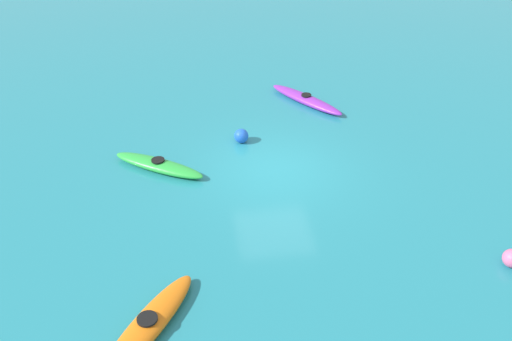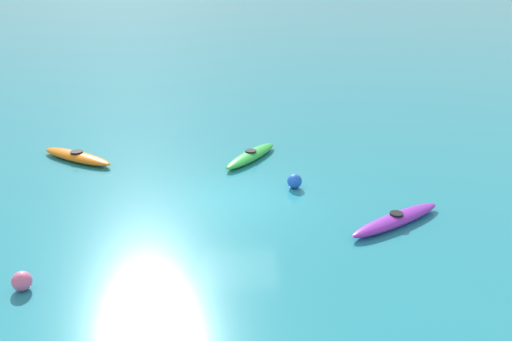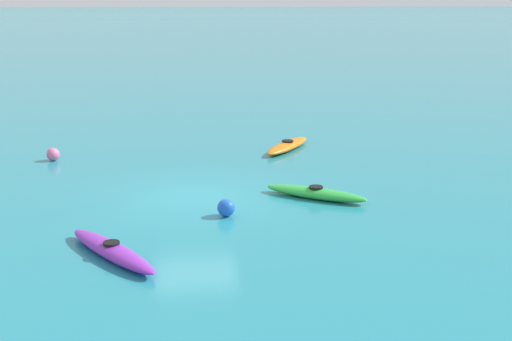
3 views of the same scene
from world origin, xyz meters
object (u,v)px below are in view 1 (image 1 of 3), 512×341
kayak_green (159,165)px  kayak_purple (306,99)px  buoy_pink (512,258)px  buoy_blue (241,136)px  kayak_orange (148,325)px

kayak_green → kayak_purple: bearing=125.2°
kayak_purple → buoy_pink: size_ratio=6.92×
kayak_green → buoy_blue: 3.05m
kayak_orange → buoy_pink: size_ratio=6.61×
kayak_purple → buoy_pink: buoy_pink is taller
kayak_orange → buoy_pink: buoy_pink is taller
kayak_orange → buoy_pink: bearing=94.9°
kayak_green → buoy_blue: size_ratio=6.19×
kayak_purple → buoy_blue: size_ratio=6.71×
buoy_pink → kayak_orange: bearing=-85.1°
kayak_orange → buoy_blue: bearing=159.1°
kayak_orange → buoy_blue: 8.23m
buoy_pink → kayak_purple: bearing=-162.7°
buoy_blue → kayak_purple: bearing=132.7°
buoy_blue → kayak_orange: bearing=-20.9°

